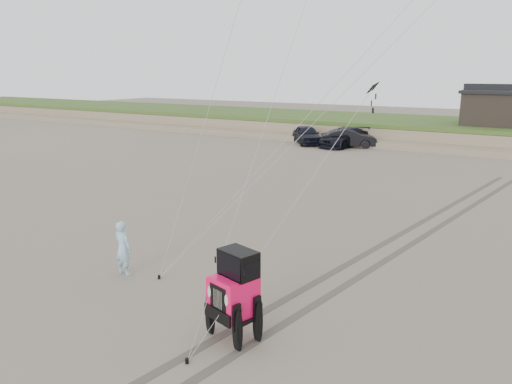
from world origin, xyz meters
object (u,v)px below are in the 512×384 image
at_px(truck_c, 344,137).
at_px(man, 123,248).
at_px(cabin, 504,107).
at_px(truck_b, 348,138).
at_px(jeep, 234,304).
at_px(truck_a, 307,135).

height_order(truck_c, man, man).
xyz_separation_m(cabin, man, (-6.29, -36.14, -2.39)).
bearing_deg(truck_c, cabin, 43.57).
height_order(truck_b, man, man).
distance_m(jeep, man, 5.14).
bearing_deg(jeep, truck_b, 122.66).
xyz_separation_m(cabin, truck_a, (-14.29, -7.55, -2.46)).
bearing_deg(man, jeep, 166.20).
xyz_separation_m(truck_b, truck_c, (-0.44, 0.21, 0.04)).
xyz_separation_m(truck_a, jeep, (12.97, -29.89, 0.07)).
distance_m(cabin, truck_b, 13.16).
xyz_separation_m(truck_a, man, (8.00, -28.59, 0.07)).
bearing_deg(truck_c, man, -71.15).
bearing_deg(jeep, truck_a, 129.06).
bearing_deg(truck_b, truck_a, 62.31).
relative_size(truck_b, truck_c, 0.84).
relative_size(cabin, truck_a, 1.40).
height_order(cabin, truck_c, cabin).
height_order(jeep, man, man).
relative_size(cabin, jeep, 1.41).
xyz_separation_m(cabin, truck_c, (-10.93, -7.34, -2.46)).
bearing_deg(truck_b, jeep, 169.32).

